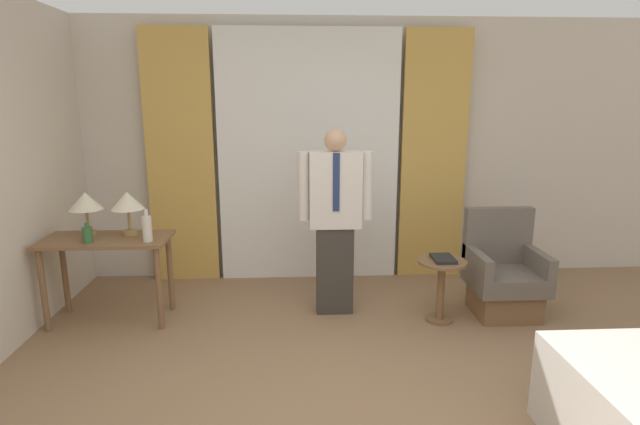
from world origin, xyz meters
The scene contains 13 objects.
wall_back centered at (0.00, 2.90, 1.35)m, with size 10.00×0.06×2.70m.
curtain_sheer_center centered at (0.00, 2.77, 1.29)m, with size 1.86×0.06×2.58m.
curtain_drape_left centered at (-1.31, 2.77, 1.29)m, with size 0.68×0.06×2.58m.
curtain_drape_right centered at (1.31, 2.77, 1.29)m, with size 0.68×0.06×2.58m.
desk centered at (-1.75, 1.76, 0.62)m, with size 1.05×0.51×0.74m.
table_lamp_left centered at (-1.92, 1.85, 1.03)m, with size 0.28×0.28×0.38m.
table_lamp_right centered at (-1.58, 1.85, 1.03)m, with size 0.28×0.28×0.38m.
bottle_near_edge centered at (-1.84, 1.62, 0.81)m, with size 0.08×0.08×0.16m.
bottle_by_lamp centered at (-1.36, 1.63, 0.86)m, with size 0.08×0.08×0.27m.
person centered at (0.20, 1.84, 0.89)m, with size 0.65×0.21×1.65m.
armchair centered at (1.70, 1.73, 0.33)m, with size 0.62×0.58×0.93m.
side_table centered at (1.10, 1.59, 0.37)m, with size 0.42×0.42×0.55m.
book centered at (1.10, 1.59, 0.57)m, with size 0.18×0.24×0.03m.
Camera 1 is at (-0.16, -2.38, 1.90)m, focal length 28.00 mm.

